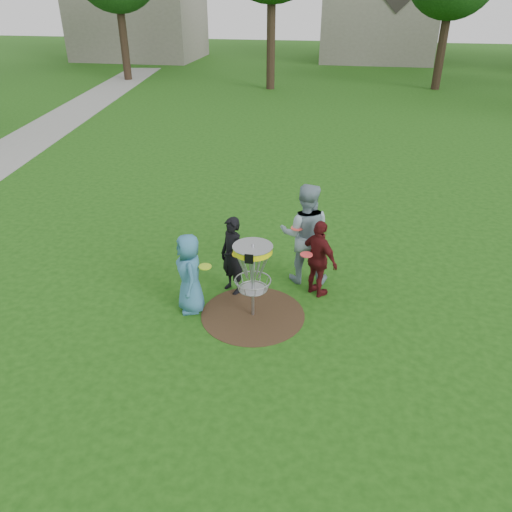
% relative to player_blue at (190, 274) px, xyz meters
% --- Properties ---
extents(ground, '(100.00, 100.00, 0.00)m').
position_rel_player_blue_xyz_m(ground, '(1.09, 0.01, -0.72)').
color(ground, '#19470F').
rests_on(ground, ground).
extents(dirt_patch, '(1.80, 1.80, 0.01)m').
position_rel_player_blue_xyz_m(dirt_patch, '(1.09, 0.01, -0.72)').
color(dirt_patch, '#47331E').
rests_on(dirt_patch, ground).
extents(concrete_path, '(7.75, 39.92, 0.02)m').
position_rel_player_blue_xyz_m(concrete_path, '(-8.91, 8.01, -0.71)').
color(concrete_path, '#9E9E99').
rests_on(concrete_path, ground).
extents(player_blue, '(0.71, 0.83, 1.44)m').
position_rel_player_blue_xyz_m(player_blue, '(0.00, 0.00, 0.00)').
color(player_blue, teal).
rests_on(player_blue, ground).
extents(player_black, '(0.64, 0.61, 1.48)m').
position_rel_player_blue_xyz_m(player_black, '(0.58, 0.72, 0.02)').
color(player_black, black).
rests_on(player_black, ground).
extents(player_grey, '(0.98, 0.78, 1.95)m').
position_rel_player_blue_xyz_m(player_grey, '(1.83, 1.37, 0.25)').
color(player_grey, '#7F97A4').
rests_on(player_grey, ground).
extents(player_maroon, '(0.88, 0.83, 1.46)m').
position_rel_player_blue_xyz_m(player_maroon, '(2.13, 0.89, 0.01)').
color(player_maroon, '#4F1214').
rests_on(player_maroon, ground).
extents(disc_on_grass, '(0.22, 0.22, 0.02)m').
position_rel_player_blue_xyz_m(disc_on_grass, '(-0.03, 0.17, -0.71)').
color(disc_on_grass, silver).
rests_on(disc_on_grass, ground).
extents(disc_golf_basket, '(0.66, 0.67, 1.38)m').
position_rel_player_blue_xyz_m(disc_golf_basket, '(1.09, 0.01, 0.30)').
color(disc_golf_basket, '#9EA0A5').
rests_on(disc_golf_basket, ground).
extents(held_discs, '(1.86, 1.34, 0.33)m').
position_rel_player_blue_xyz_m(held_discs, '(1.16, 0.58, 0.25)').
color(held_discs, '#B5E119').
rests_on(held_discs, ground).
extents(house_row, '(44.50, 10.65, 11.62)m').
position_rel_player_blue_xyz_m(house_row, '(5.87, 33.08, 3.42)').
color(house_row, gray).
rests_on(house_row, ground).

